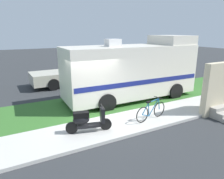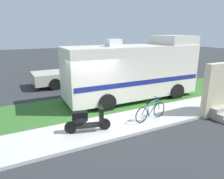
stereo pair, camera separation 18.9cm
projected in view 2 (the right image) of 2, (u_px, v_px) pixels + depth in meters
The scene contains 9 objects.
ground_plane at pixel (97, 117), 9.16m from camera, with size 80.00×80.00×0.00m, color #2D3033.
sidewalk at pixel (109, 127), 8.11m from camera, with size 24.00×2.00×0.12m.
grass_strip at pixel (85, 106), 10.43m from camera, with size 24.00×3.40×0.08m.
motorhome_rv at pixel (133, 70), 11.22m from camera, with size 7.37×2.68×3.47m.
scooter at pixel (86, 120), 7.50m from camera, with size 1.68×0.66×0.97m.
bicycle at pixel (151, 111), 8.53m from camera, with size 1.68×0.52×0.89m.
pickup_truck_near at pixel (83, 70), 15.07m from camera, with size 5.85×2.34×1.83m.
porch_steps at pixel (222, 95), 9.15m from camera, with size 2.00×1.26×2.40m.
bottle_green at pixel (215, 100), 10.85m from camera, with size 0.07×0.07×0.23m.
Camera 2 is at (-3.22, -7.85, 3.72)m, focal length 32.87 mm.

